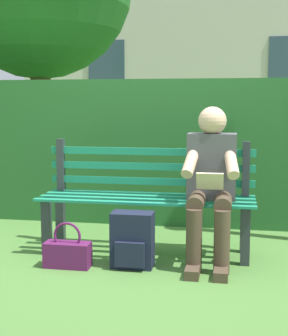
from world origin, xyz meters
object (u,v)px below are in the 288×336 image
(park_bench, at_px, (148,196))
(backpack, at_px, (132,240))
(person_seated, at_px, (211,180))
(handbag, at_px, (68,253))

(park_bench, distance_m, backpack, 0.51)
(backpack, bearing_deg, person_seated, -155.46)
(backpack, xyz_separation_m, handbag, (0.48, 0.09, -0.10))
(park_bench, bearing_deg, handbag, 45.21)
(park_bench, height_order, handbag, park_bench)
(park_bench, relative_size, backpack, 4.17)
(handbag, bearing_deg, backpack, -169.28)
(park_bench, relative_size, person_seated, 1.46)
(person_seated, height_order, handbag, person_seated)
(person_seated, relative_size, backpack, 2.86)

